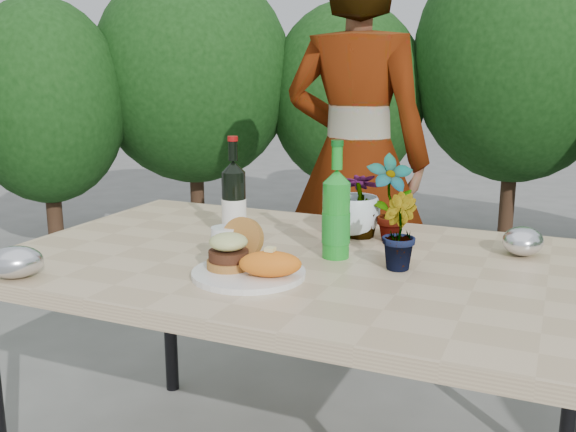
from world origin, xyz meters
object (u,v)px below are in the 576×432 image
at_px(dinner_plate, 249,273).
at_px(person, 356,159).
at_px(wine_bottle, 234,201).
at_px(patio_table, 300,277).

distance_m(dinner_plate, person, 1.29).
xyz_separation_m(dinner_plate, person, (-0.13, 1.27, 0.11)).
distance_m(dinner_plate, wine_bottle, 0.39).
xyz_separation_m(wine_bottle, person, (0.07, 0.97, 0.01)).
bearing_deg(wine_bottle, patio_table, -29.78).
bearing_deg(person, wine_bottle, 85.01).
relative_size(patio_table, wine_bottle, 5.22).
height_order(patio_table, wine_bottle, wine_bottle).
bearing_deg(patio_table, person, 99.66).
distance_m(wine_bottle, person, 0.97).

